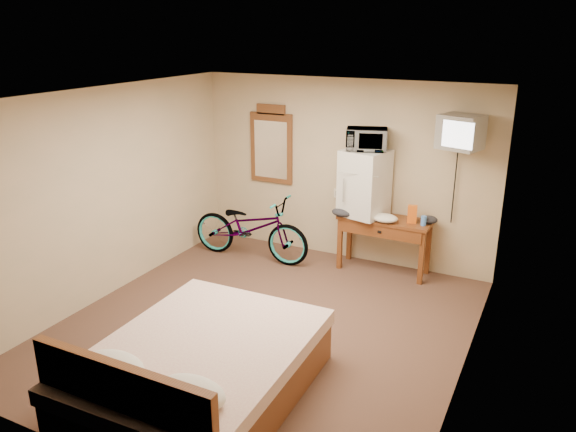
% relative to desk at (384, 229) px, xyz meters
% --- Properties ---
extents(room, '(4.60, 4.64, 2.50)m').
position_rel_desk_xyz_m(room, '(-0.71, -2.00, 0.63)').
color(room, '#4E3327').
rests_on(room, ground).
extents(desk, '(1.21, 0.48, 0.75)m').
position_rel_desk_xyz_m(desk, '(0.00, 0.00, 0.00)').
color(desk, brown).
rests_on(desk, floor).
extents(mini_fridge, '(0.64, 0.62, 0.88)m').
position_rel_desk_xyz_m(mini_fridge, '(-0.30, 0.03, 0.57)').
color(mini_fridge, silver).
rests_on(mini_fridge, desk).
extents(microwave, '(0.59, 0.49, 0.28)m').
position_rel_desk_xyz_m(microwave, '(-0.30, 0.03, 1.15)').
color(microwave, silver).
rests_on(microwave, mini_fridge).
extents(snack_bag, '(0.13, 0.09, 0.23)m').
position_rel_desk_xyz_m(snack_bag, '(0.36, 0.01, 0.25)').
color(snack_bag, '#E05E13').
rests_on(snack_bag, desk).
extents(blue_cup, '(0.07, 0.07, 0.12)m').
position_rel_desk_xyz_m(blue_cup, '(0.52, -0.02, 0.20)').
color(blue_cup, '#4380E6').
rests_on(blue_cup, desk).
extents(cloth_cream, '(0.33, 0.26, 0.10)m').
position_rel_desk_xyz_m(cloth_cream, '(0.04, -0.11, 0.19)').
color(cloth_cream, beige).
rests_on(cloth_cream, desk).
extents(cloth_dark_a, '(0.30, 0.22, 0.11)m').
position_rel_desk_xyz_m(cloth_dark_a, '(-0.53, -0.15, 0.19)').
color(cloth_dark_a, black).
rests_on(cloth_dark_a, desk).
extents(cloth_dark_b, '(0.22, 0.18, 0.10)m').
position_rel_desk_xyz_m(cloth_dark_b, '(0.56, 0.09, 0.18)').
color(cloth_dark_b, black).
rests_on(cloth_dark_b, desk).
extents(crt_television, '(0.56, 0.63, 0.40)m').
position_rel_desk_xyz_m(crt_television, '(0.86, 0.02, 1.34)').
color(crt_television, black).
rests_on(crt_television, room).
extents(wall_mirror, '(0.67, 0.04, 1.13)m').
position_rel_desk_xyz_m(wall_mirror, '(-1.81, 0.27, 0.89)').
color(wall_mirror, brown).
rests_on(wall_mirror, room).
extents(bicycle, '(1.78, 0.68, 0.93)m').
position_rel_desk_xyz_m(bicycle, '(-1.81, -0.38, -0.15)').
color(bicycle, black).
rests_on(bicycle, floor).
extents(bed, '(1.70, 2.22, 0.90)m').
position_rel_desk_xyz_m(bed, '(-0.61, -3.37, -0.32)').
color(bed, brown).
rests_on(bed, floor).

